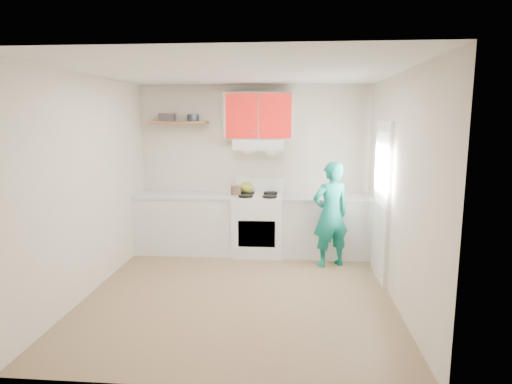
# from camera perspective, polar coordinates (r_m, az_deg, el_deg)

# --- Properties ---
(floor) EXTENTS (3.80, 3.80, 0.00)m
(floor) POSITION_cam_1_polar(r_m,az_deg,el_deg) (5.44, -2.11, -13.00)
(floor) COLOR brown
(floor) RESTS_ON ground
(ceiling) EXTENTS (3.60, 3.80, 0.04)m
(ceiling) POSITION_cam_1_polar(r_m,az_deg,el_deg) (5.04, -2.30, 15.40)
(ceiling) COLOR white
(ceiling) RESTS_ON floor
(back_wall) EXTENTS (3.60, 0.04, 2.60)m
(back_wall) POSITION_cam_1_polar(r_m,az_deg,el_deg) (6.95, -0.30, 3.10)
(back_wall) COLOR beige
(back_wall) RESTS_ON floor
(front_wall) EXTENTS (3.60, 0.04, 2.60)m
(front_wall) POSITION_cam_1_polar(r_m,az_deg,el_deg) (3.24, -6.30, -4.61)
(front_wall) COLOR beige
(front_wall) RESTS_ON floor
(left_wall) EXTENTS (0.04, 3.80, 2.60)m
(left_wall) POSITION_cam_1_polar(r_m,az_deg,el_deg) (5.59, -20.84, 0.85)
(left_wall) COLOR beige
(left_wall) RESTS_ON floor
(right_wall) EXTENTS (0.04, 3.80, 2.60)m
(right_wall) POSITION_cam_1_polar(r_m,az_deg,el_deg) (5.18, 17.96, 0.36)
(right_wall) COLOR beige
(right_wall) RESTS_ON floor
(door) EXTENTS (0.05, 0.85, 2.05)m
(door) POSITION_cam_1_polar(r_m,az_deg,el_deg) (5.90, 16.07, -1.18)
(door) COLOR white
(door) RESTS_ON floor
(door_glass) EXTENTS (0.01, 0.55, 0.95)m
(door_glass) POSITION_cam_1_polar(r_m,az_deg,el_deg) (5.83, 16.00, 2.93)
(door_glass) COLOR white
(door_glass) RESTS_ON door
(counter_left) EXTENTS (1.52, 0.60, 0.90)m
(counter_left) POSITION_cam_1_polar(r_m,az_deg,el_deg) (6.98, -9.07, -4.08)
(counter_left) COLOR silver
(counter_left) RESTS_ON floor
(counter_right) EXTENTS (1.32, 0.60, 0.90)m
(counter_right) POSITION_cam_1_polar(r_m,az_deg,el_deg) (6.80, 9.11, -4.45)
(counter_right) COLOR silver
(counter_right) RESTS_ON floor
(stove) EXTENTS (0.76, 0.65, 0.92)m
(stove) POSITION_cam_1_polar(r_m,az_deg,el_deg) (6.78, 0.30, -4.30)
(stove) COLOR white
(stove) RESTS_ON floor
(range_hood) EXTENTS (0.76, 0.44, 0.15)m
(range_hood) POSITION_cam_1_polar(r_m,az_deg,el_deg) (6.69, 0.38, 6.24)
(range_hood) COLOR silver
(range_hood) RESTS_ON back_wall
(upper_cabinets) EXTENTS (1.02, 0.33, 0.70)m
(upper_cabinets) POSITION_cam_1_polar(r_m,az_deg,el_deg) (6.74, 0.43, 9.88)
(upper_cabinets) COLOR red
(upper_cabinets) RESTS_ON back_wall
(shelf) EXTENTS (0.90, 0.30, 0.04)m
(shelf) POSITION_cam_1_polar(r_m,az_deg,el_deg) (6.96, -10.01, 8.90)
(shelf) COLOR brown
(shelf) RESTS_ON back_wall
(books) EXTENTS (0.27, 0.21, 0.13)m
(books) POSITION_cam_1_polar(r_m,az_deg,el_deg) (6.98, -11.52, 9.52)
(books) COLOR #373033
(books) RESTS_ON shelf
(tin) EXTENTS (0.21, 0.21, 0.11)m
(tin) POSITION_cam_1_polar(r_m,az_deg,el_deg) (6.93, -8.20, 9.54)
(tin) COLOR #333D4C
(tin) RESTS_ON shelf
(kettle) EXTENTS (0.26, 0.26, 0.18)m
(kettle) POSITION_cam_1_polar(r_m,az_deg,el_deg) (6.85, -1.19, 0.55)
(kettle) COLOR olive
(kettle) RESTS_ON stove
(crock) EXTENTS (0.16, 0.16, 0.16)m
(crock) POSITION_cam_1_polar(r_m,az_deg,el_deg) (6.75, -2.73, 0.13)
(crock) COLOR #482F1F
(crock) RESTS_ON counter_left
(cutting_board) EXTENTS (0.36, 0.31, 0.02)m
(cutting_board) POSITION_cam_1_polar(r_m,az_deg,el_deg) (6.73, 7.42, -0.56)
(cutting_board) COLOR olive
(cutting_board) RESTS_ON counter_right
(silicone_mat) EXTENTS (0.34, 0.28, 0.01)m
(silicone_mat) POSITION_cam_1_polar(r_m,az_deg,el_deg) (6.65, 12.10, -0.88)
(silicone_mat) COLOR red
(silicone_mat) RESTS_ON counter_right
(person) EXTENTS (0.64, 0.54, 1.50)m
(person) POSITION_cam_1_polar(r_m,az_deg,el_deg) (6.25, 9.69, -2.90)
(person) COLOR #0C7465
(person) RESTS_ON floor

